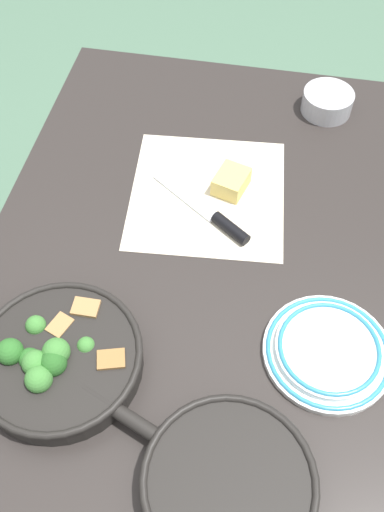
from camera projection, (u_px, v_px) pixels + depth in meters
The scene contains 9 objects.
ground_plane at pixel (192, 403), 1.68m from camera, with size 14.00×14.00×0.00m, color #51755B.
dining_table_red at pixel (192, 286), 1.15m from camera, with size 1.22×0.81×0.73m.
skillet_broccoli at pixel (57, 357), 0.94m from camera, with size 0.28×0.41×0.07m.
skillet_eggs at pixel (227, 482), 0.83m from camera, with size 0.26×0.38×0.05m.
parchment_sheet at pixel (206, 194), 1.18m from camera, with size 0.35×0.34×0.00m.
grater_knife at pixel (213, 216), 1.13m from camera, with size 0.17×0.22×0.02m.
cheese_block at pixel (231, 182), 1.17m from camera, with size 0.09×0.08×0.04m.
dinner_plate_stack at pixel (328, 351), 0.96m from camera, with size 0.22×0.22×0.03m.
prep_bowl_steel at pixel (327, 102), 1.31m from camera, with size 0.12×0.12×0.05m.
Camera 1 is at (0.60, 0.11, 1.62)m, focal length 40.00 mm.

